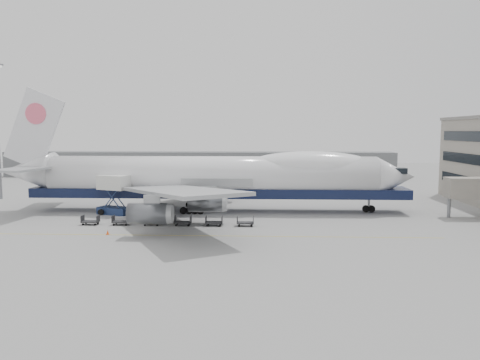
{
  "coord_description": "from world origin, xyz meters",
  "views": [
    {
      "loc": [
        7.59,
        -62.6,
        12.93
      ],
      "look_at": [
        4.65,
        6.0,
        5.71
      ],
      "focal_mm": 35.0,
      "sensor_mm": 36.0,
      "label": 1
    }
  ],
  "objects": [
    {
      "name": "hangar",
      "position": [
        -10.0,
        70.0,
        3.5
      ],
      "size": [
        110.0,
        8.0,
        7.0
      ],
      "primitive_type": "cube",
      "color": "slate",
      "rests_on": "ground"
    },
    {
      "name": "dolly_5",
      "position": [
        5.63,
        0.17,
        0.53
      ],
      "size": [
        2.3,
        1.35,
        1.3
      ],
      "color": "#2D2D30",
      "rests_on": "ground"
    },
    {
      "name": "airliner",
      "position": [
        0.64,
        12.0,
        5.62
      ],
      "size": [
        67.0,
        55.3,
        19.98
      ],
      "color": "white",
      "rests_on": "ground"
    },
    {
      "name": "traffic_cone",
      "position": [
        -11.46,
        -5.84,
        0.28
      ],
      "size": [
        0.4,
        0.4,
        0.58
      ],
      "rotation": [
        0.0,
        0.0,
        0.05
      ],
      "color": "#FF510D",
      "rests_on": "ground"
    },
    {
      "name": "dolly_1",
      "position": [
        -11.55,
        0.17,
        0.53
      ],
      "size": [
        2.3,
        1.35,
        1.3
      ],
      "color": "#2D2D30",
      "rests_on": "ground"
    },
    {
      "name": "dolly_3",
      "position": [
        -2.96,
        0.17,
        0.53
      ],
      "size": [
        2.3,
        1.35,
        1.3
      ],
      "color": "#2D2D30",
      "rests_on": "ground"
    },
    {
      "name": "dolly_0",
      "position": [
        -15.84,
        0.17,
        0.53
      ],
      "size": [
        2.3,
        1.35,
        1.3
      ],
      "color": "#2D2D30",
      "rests_on": "ground"
    },
    {
      "name": "ground",
      "position": [
        0.0,
        0.0,
        0.0
      ],
      "size": [
        260.0,
        260.0,
        0.0
      ],
      "primitive_type": "plane",
      "color": "gray",
      "rests_on": "ground"
    },
    {
      "name": "apron_line",
      "position": [
        0.0,
        -6.0,
        0.01
      ],
      "size": [
        60.0,
        0.15,
        0.01
      ],
      "primitive_type": "cube",
      "color": "gold",
      "rests_on": "ground"
    },
    {
      "name": "catering_truck",
      "position": [
        -15.09,
        8.52,
        3.44
      ],
      "size": [
        5.58,
        4.66,
        6.11
      ],
      "rotation": [
        0.0,
        0.0,
        -0.36
      ],
      "color": "navy",
      "rests_on": "ground"
    },
    {
      "name": "dolly_2",
      "position": [
        -7.25,
        0.17,
        0.53
      ],
      "size": [
        2.3,
        1.35,
        1.3
      ],
      "color": "#2D2D30",
      "rests_on": "ground"
    },
    {
      "name": "dolly_4",
      "position": [
        1.34,
        0.17,
        0.53
      ],
      "size": [
        2.3,
        1.35,
        1.3
      ],
      "color": "#2D2D30",
      "rests_on": "ground"
    }
  ]
}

